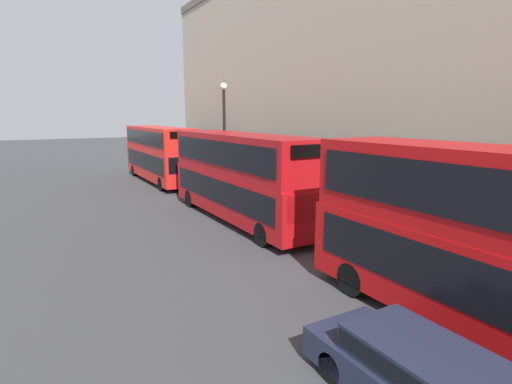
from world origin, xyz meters
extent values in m
cylinder|color=black|center=(0.48, 9.73, 0.50)|extent=(0.30, 1.00, 1.00)
cylinder|color=black|center=(2.73, 9.73, 0.50)|extent=(0.30, 1.00, 1.00)
cube|color=#A80F14|center=(1.60, 18.94, 1.38)|extent=(2.55, 11.39, 2.06)
cube|color=#A80F14|center=(1.60, 18.94, 3.37)|extent=(2.50, 11.16, 1.93)
cube|color=black|center=(1.60, 18.94, 1.63)|extent=(2.59, 10.48, 1.15)
cube|color=black|center=(1.60, 18.94, 3.47)|extent=(2.59, 10.48, 1.16)
cube|color=black|center=(1.60, 13.28, 1.79)|extent=(2.17, 0.06, 1.03)
cube|color=black|center=(1.60, 13.28, 3.95)|extent=(1.78, 0.06, 0.46)
cylinder|color=black|center=(0.48, 14.85, 0.50)|extent=(0.30, 1.00, 1.00)
cylinder|color=black|center=(2.73, 14.85, 0.50)|extent=(0.30, 1.00, 1.00)
cylinder|color=black|center=(0.48, 23.03, 0.50)|extent=(0.30, 1.00, 1.00)
cylinder|color=black|center=(2.73, 23.03, 0.50)|extent=(0.30, 1.00, 1.00)
cube|color=red|center=(1.60, 32.66, 1.47)|extent=(2.55, 11.24, 2.25)
cube|color=red|center=(1.60, 32.66, 3.45)|extent=(2.50, 11.02, 1.71)
cube|color=black|center=(1.60, 32.66, 1.74)|extent=(2.59, 10.34, 1.26)
cube|color=black|center=(1.60, 32.66, 3.54)|extent=(2.59, 10.34, 1.03)
cube|color=black|center=(1.60, 27.07, 1.92)|extent=(2.17, 0.06, 1.12)
cube|color=black|center=(1.60, 27.07, 3.96)|extent=(1.78, 0.06, 0.41)
cylinder|color=black|center=(0.48, 28.64, 0.50)|extent=(0.30, 1.00, 1.00)
cylinder|color=black|center=(2.73, 28.64, 0.50)|extent=(0.30, 1.00, 1.00)
cylinder|color=black|center=(0.48, 36.68, 0.50)|extent=(0.30, 1.00, 1.00)
cylinder|color=black|center=(2.73, 36.68, 0.50)|extent=(0.30, 1.00, 1.00)
cube|color=#1E2338|center=(-1.80, 5.59, 1.08)|extent=(1.61, 2.61, 0.50)
cube|color=black|center=(-1.80, 5.59, 1.10)|extent=(1.65, 2.48, 0.32)
cylinder|color=black|center=(-2.61, 6.99, 0.32)|extent=(0.22, 0.64, 0.64)
cylinder|color=black|center=(-0.99, 6.99, 0.32)|extent=(0.22, 0.64, 0.64)
cylinder|color=black|center=(3.28, 24.24, 3.36)|extent=(0.18, 0.18, 6.72)
sphere|color=beige|center=(3.28, 24.24, 6.94)|extent=(0.44, 0.44, 0.44)
cylinder|color=brown|center=(4.20, 33.14, 0.71)|extent=(0.36, 0.36, 1.43)
sphere|color=tan|center=(4.20, 33.14, 1.54)|extent=(0.22, 0.22, 0.22)
camera|label=1|loc=(-7.47, 1.58, 5.25)|focal=28.00mm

